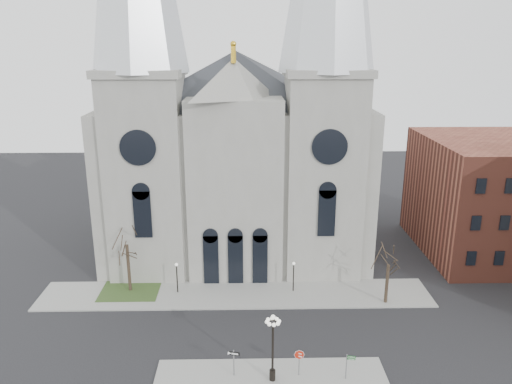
{
  "coord_description": "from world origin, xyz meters",
  "views": [
    {
      "loc": [
        1.16,
        -35.1,
        25.14
      ],
      "look_at": [
        2.06,
        8.0,
        12.0
      ],
      "focal_mm": 35.0,
      "sensor_mm": 36.0,
      "label": 1
    }
  ],
  "objects_px": {
    "stop_sign": "(299,357)",
    "street_name_sign": "(348,364)",
    "globe_lamp": "(273,340)",
    "one_way_sign": "(234,358)"
  },
  "relations": [
    {
      "from": "stop_sign",
      "to": "street_name_sign",
      "type": "relative_size",
      "value": 1.04
    },
    {
      "from": "one_way_sign",
      "to": "street_name_sign",
      "type": "relative_size",
      "value": 1.03
    },
    {
      "from": "stop_sign",
      "to": "globe_lamp",
      "type": "distance_m",
      "value": 2.89
    },
    {
      "from": "one_way_sign",
      "to": "stop_sign",
      "type": "bearing_deg",
      "value": 12.82
    },
    {
      "from": "one_way_sign",
      "to": "street_name_sign",
      "type": "distance_m",
      "value": 8.74
    },
    {
      "from": "stop_sign",
      "to": "one_way_sign",
      "type": "xyz_separation_m",
      "value": [
        -5.06,
        0.08,
        -0.12
      ]
    },
    {
      "from": "globe_lamp",
      "to": "street_name_sign",
      "type": "distance_m",
      "value": 6.17
    },
    {
      "from": "stop_sign",
      "to": "street_name_sign",
      "type": "xyz_separation_m",
      "value": [
        3.65,
        -0.53,
        -0.34
      ]
    },
    {
      "from": "globe_lamp",
      "to": "one_way_sign",
      "type": "xyz_separation_m",
      "value": [
        -2.97,
        0.62,
        -2.03
      ]
    },
    {
      "from": "one_way_sign",
      "to": "street_name_sign",
      "type": "xyz_separation_m",
      "value": [
        8.71,
        -0.62,
        -0.22
      ]
    }
  ]
}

